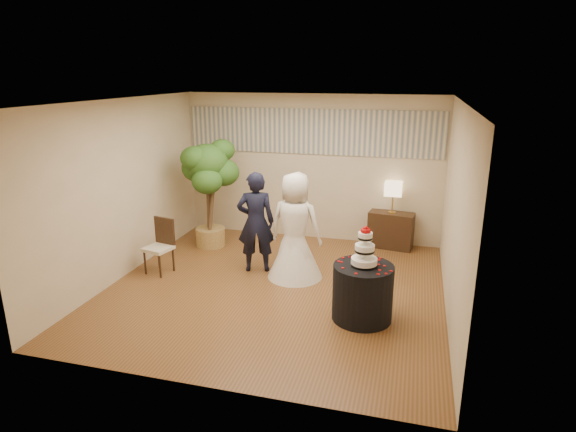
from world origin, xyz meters
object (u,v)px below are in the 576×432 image
(table_lamp, at_px, (393,198))
(cake_table, at_px, (363,292))
(ficus_tree, at_px, (208,193))
(side_chair, at_px, (158,247))
(groom, at_px, (256,222))
(console, at_px, (391,230))
(wedding_cake, at_px, (365,246))
(bride, at_px, (295,226))

(table_lamp, bearing_deg, cake_table, -93.86)
(ficus_tree, xyz_separation_m, side_chair, (-0.29, -1.40, -0.57))
(groom, bearing_deg, console, -158.26)
(wedding_cake, distance_m, side_chair, 3.52)
(groom, bearing_deg, side_chair, 1.70)
(ficus_tree, relative_size, side_chair, 2.27)
(groom, distance_m, ficus_tree, 1.52)
(wedding_cake, bearing_deg, bride, 137.35)
(bride, height_order, cake_table, bride)
(cake_table, distance_m, wedding_cake, 0.65)
(bride, bearing_deg, table_lamp, -122.28)
(cake_table, distance_m, ficus_tree, 3.80)
(groom, xyz_separation_m, side_chair, (-1.51, -0.52, -0.39))
(console, height_order, side_chair, side_chair)
(cake_table, distance_m, table_lamp, 2.95)
(table_lamp, bearing_deg, wedding_cake, -93.86)
(ficus_tree, bearing_deg, bride, -27.19)
(cake_table, bearing_deg, bride, 137.35)
(console, distance_m, side_chair, 4.22)
(bride, distance_m, wedding_cake, 1.65)
(side_chair, bearing_deg, ficus_tree, 91.13)
(console, relative_size, table_lamp, 1.41)
(console, relative_size, side_chair, 0.90)
(side_chair, bearing_deg, console, 44.31)
(groom, bearing_deg, wedding_cake, 130.32)
(ficus_tree, bearing_deg, side_chair, -101.71)
(cake_table, distance_m, side_chair, 3.47)
(groom, height_order, cake_table, groom)
(side_chair, bearing_deg, groom, 31.73)
(bride, bearing_deg, side_chair, 16.99)
(wedding_cake, distance_m, console, 2.97)
(bride, relative_size, table_lamp, 2.96)
(bride, relative_size, ficus_tree, 0.84)
(groom, height_order, ficus_tree, ficus_tree)
(wedding_cake, xyz_separation_m, ficus_tree, (-3.11, 2.09, -0.01))
(groom, height_order, side_chair, groom)
(console, bearing_deg, ficus_tree, -157.79)
(cake_table, xyz_separation_m, wedding_cake, (0.00, 0.00, 0.65))
(cake_table, height_order, console, cake_table)
(cake_table, relative_size, ficus_tree, 0.39)
(console, xyz_separation_m, side_chair, (-3.60, -2.20, 0.11))
(cake_table, relative_size, table_lamp, 1.37)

